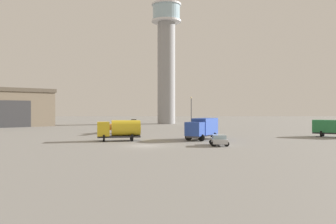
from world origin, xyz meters
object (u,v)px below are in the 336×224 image
Objects in this scene: truck_fuel_tanker_yellow at (119,129)px; light_post_west at (191,109)px; truck_box_blue at (202,128)px; airplane_orange at (119,127)px; car_silver at (219,140)px; control_tower at (166,55)px; truck_box_green at (336,127)px.

light_post_west is (12.96, 35.30, 2.93)m from truck_fuel_tanker_yellow.
truck_box_blue is 0.95× the size of light_post_west.
car_silver is at bearing 135.12° from airplane_orange.
truck_fuel_tanker_yellow is (-12.28, -2.07, -0.09)m from truck_box_blue.
truck_fuel_tanker_yellow is 15.19m from car_silver.
airplane_orange is at bearing -92.11° from truck_fuel_tanker_yellow.
control_tower is 10.03× the size of car_silver.
airplane_orange is 17.04m from truck_fuel_tanker_yellow.
light_post_west is (0.68, 33.23, 2.84)m from truck_box_blue.
truck_fuel_tanker_yellow is (-34.83, -6.99, 0.06)m from truck_box_green.
airplane_orange is at bearing -129.48° from light_post_west.
truck_box_blue reaches higher than truck_box_green.
light_post_west is at bearing -117.51° from airplane_orange.
airplane_orange is at bearing -105.52° from truck_box_blue.
light_post_west reaches higher than truck_box_blue.
truck_box_blue is 9.25m from car_silver.
truck_box_green is at bearing -53.93° from car_silver.
truck_box_blue is at bearing -85.14° from control_tower.
car_silver is (-21.40, -14.04, -0.90)m from truck_box_green.
airplane_orange is at bearing 35.96° from car_silver.
car_silver is (6.39, -70.77, -21.27)m from control_tower.
truck_box_blue is 1.13× the size of truck_fuel_tanker_yellow.
control_tower reaches higher than truck_box_green.
control_tower reaches higher than light_post_west.
truck_box_green is at bearing -63.90° from control_tower.
truck_fuel_tanker_yellow is at bearing -110.16° from light_post_west.
light_post_west is (15.17, 18.41, 3.36)m from airplane_orange.
truck_fuel_tanker_yellow reaches higher than car_silver.
truck_box_green is (37.04, -9.90, 0.37)m from airplane_orange.
airplane_orange is at bearing -101.16° from control_tower.
car_silver is (13.42, -7.05, -0.95)m from truck_fuel_tanker_yellow.
truck_fuel_tanker_yellow is at bearing -135.93° from truck_box_green.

